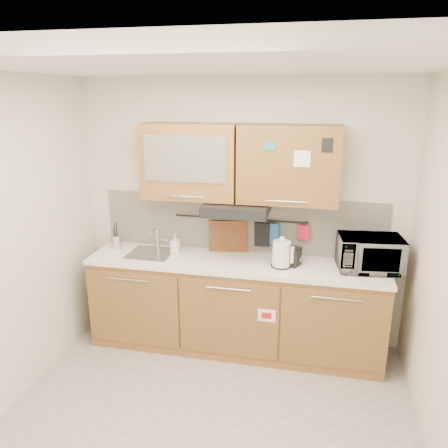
% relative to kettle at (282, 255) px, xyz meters
% --- Properties ---
extents(floor, '(3.20, 3.20, 0.00)m').
position_rel_kettle_xyz_m(floor, '(-0.44, -1.14, -1.04)').
color(floor, '#9E9993').
rests_on(floor, ground).
extents(ceiling, '(3.20, 3.20, 0.00)m').
position_rel_kettle_xyz_m(ceiling, '(-0.44, -1.14, 1.56)').
color(ceiling, white).
rests_on(ceiling, wall_back).
extents(wall_back, '(3.20, 0.00, 3.20)m').
position_rel_kettle_xyz_m(wall_back, '(-0.44, 0.36, 0.26)').
color(wall_back, silver).
rests_on(wall_back, ground).
extents(base_cabinet, '(2.80, 0.64, 0.88)m').
position_rel_kettle_xyz_m(base_cabinet, '(-0.44, 0.05, -0.63)').
color(base_cabinet, '#AA6A3C').
rests_on(base_cabinet, floor).
extents(countertop, '(2.82, 0.62, 0.04)m').
position_rel_kettle_xyz_m(countertop, '(-0.44, 0.05, -0.14)').
color(countertop, white).
rests_on(countertop, base_cabinet).
extents(backsplash, '(2.80, 0.02, 0.56)m').
position_rel_kettle_xyz_m(backsplash, '(-0.44, 0.35, 0.16)').
color(backsplash, silver).
rests_on(backsplash, countertop).
extents(upper_cabinets, '(1.82, 0.37, 0.70)m').
position_rel_kettle_xyz_m(upper_cabinets, '(-0.44, 0.18, 0.79)').
color(upper_cabinets, '#AA6A3C').
rests_on(upper_cabinets, wall_back).
extents(range_hood, '(0.60, 0.46, 0.10)m').
position_rel_kettle_xyz_m(range_hood, '(-0.44, 0.11, 0.38)').
color(range_hood, black).
rests_on(range_hood, upper_cabinets).
extents(sink, '(0.42, 0.40, 0.26)m').
position_rel_kettle_xyz_m(sink, '(-1.29, 0.07, -0.11)').
color(sink, silver).
rests_on(sink, countertop).
extents(utensil_rail, '(1.30, 0.02, 0.02)m').
position_rel_kettle_xyz_m(utensil_rail, '(-0.44, 0.31, 0.22)').
color(utensil_rail, black).
rests_on(utensil_rail, backsplash).
extents(utensil_crock, '(0.13, 0.13, 0.28)m').
position_rel_kettle_xyz_m(utensil_crock, '(-1.69, 0.15, -0.04)').
color(utensil_crock, silver).
rests_on(utensil_crock, countertop).
extents(kettle, '(0.22, 0.20, 0.29)m').
position_rel_kettle_xyz_m(kettle, '(0.00, 0.00, 0.00)').
color(kettle, white).
rests_on(kettle, countertop).
extents(toaster, '(0.26, 0.21, 0.17)m').
position_rel_kettle_xyz_m(toaster, '(0.05, 0.08, -0.03)').
color(toaster, black).
rests_on(toaster, countertop).
extents(microwave, '(0.59, 0.43, 0.31)m').
position_rel_kettle_xyz_m(microwave, '(0.77, 0.10, 0.04)').
color(microwave, '#999999').
rests_on(microwave, countertop).
extents(soap_bottle, '(0.09, 0.09, 0.19)m').
position_rel_kettle_xyz_m(soap_bottle, '(-1.06, 0.15, -0.02)').
color(soap_bottle, '#999999').
rests_on(soap_bottle, countertop).
extents(cutting_board, '(0.38, 0.09, 0.47)m').
position_rel_kettle_xyz_m(cutting_board, '(-0.55, 0.29, -0.03)').
color(cutting_board, brown).
rests_on(cutting_board, utensil_rail).
extents(oven_mitt, '(0.13, 0.05, 0.21)m').
position_rel_kettle_xyz_m(oven_mitt, '(-0.12, 0.29, 0.10)').
color(oven_mitt, '#21599B').
rests_on(oven_mitt, utensil_rail).
extents(dark_pouch, '(0.15, 0.05, 0.24)m').
position_rel_kettle_xyz_m(dark_pouch, '(-0.22, 0.29, 0.09)').
color(dark_pouch, black).
rests_on(dark_pouch, utensil_rail).
extents(pot_holder, '(0.12, 0.05, 0.14)m').
position_rel_kettle_xyz_m(pot_holder, '(0.18, 0.29, 0.13)').
color(pot_holder, red).
rests_on(pot_holder, utensil_rail).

